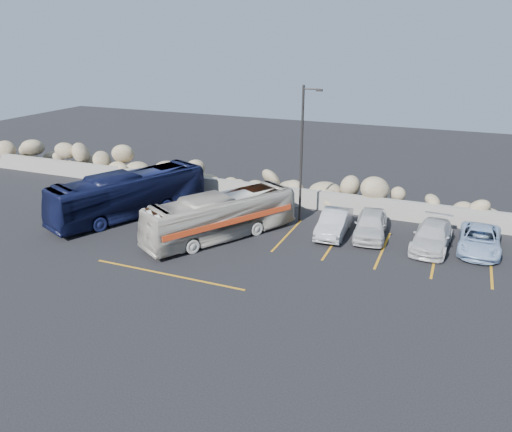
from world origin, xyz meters
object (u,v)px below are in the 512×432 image
at_px(car_c, 432,236).
at_px(lamppost, 302,151).
at_px(vintage_bus, 221,216).
at_px(tour_coach, 129,194).
at_px(car_b, 334,223).
at_px(car_d, 480,240).
at_px(car_a, 371,224).

bearing_deg(car_c, lamppost, 174.97).
height_order(lamppost, car_c, lamppost).
height_order(lamppost, vintage_bus, lamppost).
relative_size(tour_coach, car_c, 2.26).
height_order(tour_coach, car_b, tour_coach).
relative_size(lamppost, car_b, 1.95).
distance_m(vintage_bus, car_c, 11.31).
height_order(lamppost, car_d, lamppost).
bearing_deg(car_c, car_b, -174.72).
relative_size(lamppost, vintage_bus, 0.89).
bearing_deg(car_b, vintage_bus, -154.87).
relative_size(lamppost, car_a, 1.90).
bearing_deg(car_b, car_c, -0.68).
bearing_deg(car_d, vintage_bus, -163.58).
relative_size(tour_coach, car_a, 2.39).
xyz_separation_m(lamppost, car_d, (9.96, -0.69, -3.69)).
distance_m(vintage_bus, tour_coach, 6.81).
bearing_deg(lamppost, car_b, -28.92).
bearing_deg(car_a, vintage_bus, -162.36).
bearing_deg(car_b, car_a, 10.13).
bearing_deg(lamppost, tour_coach, -161.86).
bearing_deg(vintage_bus, car_b, 57.71).
height_order(lamppost, car_b, lamppost).
xyz_separation_m(tour_coach, car_a, (14.34, 2.36, -0.68)).
distance_m(lamppost, vintage_bus, 6.13).
distance_m(lamppost, tour_coach, 10.89).
distance_m(car_a, car_d, 5.59).
height_order(car_b, car_d, car_b).
relative_size(car_c, car_d, 1.01).
bearing_deg(car_a, lamppost, 162.36).
xyz_separation_m(car_c, car_d, (2.31, 0.52, -0.03)).
bearing_deg(car_d, car_b, -173.72).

